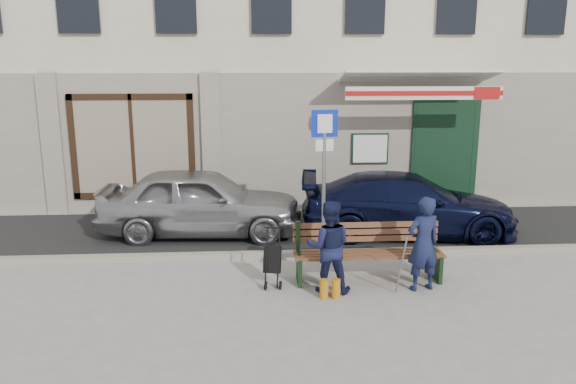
{
  "coord_description": "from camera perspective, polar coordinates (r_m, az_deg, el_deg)",
  "views": [
    {
      "loc": [
        -0.48,
        -8.08,
        3.49
      ],
      "look_at": [
        0.15,
        1.6,
        1.2
      ],
      "focal_mm": 35.0,
      "sensor_mm": 36.0,
      "label": 1
    }
  ],
  "objects": [
    {
      "name": "bench",
      "position": [
        9.15,
        7.89,
        -6.2
      ],
      "size": [
        2.4,
        1.17,
        0.98
      ],
      "color": "brown",
      "rests_on": "ground"
    },
    {
      "name": "building",
      "position": [
        16.61,
        -2.14,
        18.4
      ],
      "size": [
        20.0,
        8.27,
        10.0
      ],
      "color": "beige",
      "rests_on": "ground"
    },
    {
      "name": "car_navy",
      "position": [
        11.66,
        12.07,
        -1.23
      ],
      "size": [
        4.48,
        2.21,
        1.25
      ],
      "primitive_type": "imported",
      "rotation": [
        0.0,
        0.0,
        1.46
      ],
      "color": "black",
      "rests_on": "ground"
    },
    {
      "name": "ground",
      "position": [
        8.81,
        -0.32,
        -10.04
      ],
      "size": [
        80.0,
        80.0,
        0.0
      ],
      "primitive_type": "plane",
      "color": "#9E9991",
      "rests_on": "ground"
    },
    {
      "name": "curb",
      "position": [
        10.18,
        -0.82,
        -6.4
      ],
      "size": [
        60.0,
        0.18,
        0.12
      ],
      "primitive_type": "cube",
      "color": "#9E9384",
      "rests_on": "ground"
    },
    {
      "name": "car_silver",
      "position": [
        11.49,
        -8.86,
        -0.96
      ],
      "size": [
        4.16,
        1.87,
        1.39
      ],
      "primitive_type": "imported",
      "rotation": [
        0.0,
        0.0,
        1.51
      ],
      "color": "#A6A6AA",
      "rests_on": "ground"
    },
    {
      "name": "man",
      "position": [
        8.86,
        13.56,
        -5.14
      ],
      "size": [
        0.62,
        0.48,
        1.49
      ],
      "primitive_type": "imported",
      "rotation": [
        0.0,
        0.0,
        3.4
      ],
      "color": "#161C3D",
      "rests_on": "ground"
    },
    {
      "name": "parking_sign",
      "position": [
        10.18,
        3.7,
        3.45
      ],
      "size": [
        0.49,
        0.11,
        2.63
      ],
      "rotation": [
        0.0,
        0.0,
        0.15
      ],
      "color": "gray",
      "rests_on": "ground"
    },
    {
      "name": "asphalt_lane",
      "position": [
        11.72,
        -1.22,
        -4.02
      ],
      "size": [
        60.0,
        3.2,
        0.01
      ],
      "primitive_type": "cube",
      "color": "#282828",
      "rests_on": "ground"
    },
    {
      "name": "woman",
      "position": [
        8.59,
        4.16,
        -5.56
      ],
      "size": [
        0.77,
        0.64,
        1.44
      ],
      "primitive_type": "imported",
      "rotation": [
        0.0,
        0.0,
        3.0
      ],
      "color": "#15193A",
      "rests_on": "ground"
    },
    {
      "name": "stroller",
      "position": [
        8.89,
        -1.6,
        -6.99
      ],
      "size": [
        0.31,
        0.41,
        0.93
      ],
      "rotation": [
        0.0,
        0.0,
        -0.21
      ],
      "color": "black",
      "rests_on": "ground"
    }
  ]
}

